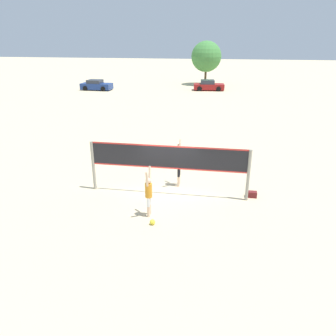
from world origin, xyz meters
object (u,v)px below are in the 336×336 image
Objects in this scene: gear_bag at (251,194)px; parked_car_near at (96,85)px; volleyball at (152,222)px; parked_car_mid at (209,86)px; tree_left_cluster at (206,57)px; player_spiker at (149,192)px; player_blocker at (179,162)px; volleyball_net at (168,162)px.

parked_car_near is at bearing 122.27° from gear_bag.
parked_car_mid is (0.37, 34.88, 0.51)m from volleyball.
tree_left_cluster reaches higher than volleyball.
player_spiker is 3.18m from player_blocker.
volleyball_net reaches higher than parked_car_mid.
tree_left_cluster reaches higher than player_spiker.
parked_car_near is at bearing -176.62° from parked_car_mid.
gear_bag is (4.22, 2.37, -0.94)m from player_spiker.
tree_left_cluster is (-0.40, 40.50, 3.95)m from volleyball.
player_spiker is 0.33× the size of tree_left_cluster.
parked_car_near is 1.00× the size of parked_car_mid.
player_blocker reaches higher than parked_car_near.
parked_car_near is at bearing 24.34° from player_spiker.
player_blocker is 3.93m from volleyball.
player_spiker is at bearing -150.71° from gear_bag.
player_spiker is 1.20m from volleyball.
gear_bag is (3.79, 0.31, -1.46)m from volleyball_net.
parked_car_mid reaches higher than volleyball.
volleyball_net reaches higher than parked_car_near.
parked_car_near is (-14.46, 31.96, -0.45)m from player_spiker.
player_spiker is 0.90× the size of player_blocker.
parked_car_mid is at bearing -82.17° from tree_left_cluster.
player_spiker is 34.23m from parked_car_mid.
tree_left_cluster reaches higher than volleyball_net.
parked_car_near is at bearing 116.48° from volleyball_net.
parked_car_near is (-14.74, 32.62, 0.52)m from volleyball.
volleyball_net is 1.15m from player_blocker.
gear_bag is at bearing -60.71° from player_spiker.
player_blocker is at bearing 168.34° from gear_bag.
volleyball is 40.70m from tree_left_cluster.
player_spiker reaches higher than parked_car_mid.
player_blocker reaches higher than gear_bag.
volleyball is at bearing -63.29° from parked_car_near.
parked_car_mid is at bearing -1.09° from player_spiker.
gear_bag is at bearing -88.74° from parked_car_mid.
gear_bag is 0.11× the size of parked_car_near.
tree_left_cluster is at bearing 31.21° from parked_car_near.
volleyball is at bearing -142.49° from gear_bag.
gear_bag is at bearing -55.34° from parked_car_near.
volleyball_net is 1.72× the size of parked_car_near.
tree_left_cluster is at bearing 0.18° from player_spiker.
player_blocker is at bearing -88.56° from tree_left_cluster.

